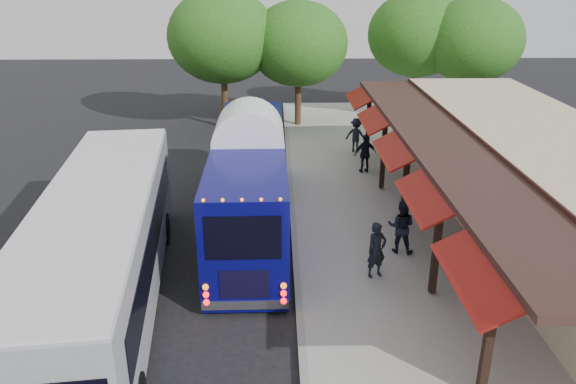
% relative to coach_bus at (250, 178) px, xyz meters
% --- Properties ---
extents(ground, '(90.00, 90.00, 0.00)m').
position_rel_coach_bus_xyz_m(ground, '(1.45, -4.72, -1.91)').
color(ground, black).
rests_on(ground, ground).
extents(sidewalk, '(10.00, 40.00, 0.15)m').
position_rel_coach_bus_xyz_m(sidewalk, '(6.45, -0.72, -1.84)').
color(sidewalk, '#9E9B93').
rests_on(sidewalk, ground).
extents(curb, '(0.20, 40.00, 0.16)m').
position_rel_coach_bus_xyz_m(curb, '(1.50, -0.72, -1.84)').
color(curb, gray).
rests_on(curb, ground).
extents(station_shelter, '(8.15, 20.00, 3.60)m').
position_rel_coach_bus_xyz_m(station_shelter, '(9.83, -0.72, -0.07)').
color(station_shelter, tan).
rests_on(station_shelter, ground).
extents(coach_bus, '(2.48, 11.21, 3.56)m').
position_rel_coach_bus_xyz_m(coach_bus, '(0.00, 0.00, 0.00)').
color(coach_bus, '#08085F').
rests_on(coach_bus, ground).
extents(city_bus, '(4.05, 12.62, 3.33)m').
position_rel_coach_bus_xyz_m(city_bus, '(-3.69, -4.90, -0.07)').
color(city_bus, gray).
rests_on(city_bus, ground).
extents(ped_a, '(0.74, 0.63, 1.71)m').
position_rel_coach_bus_xyz_m(ped_a, '(3.81, -3.68, -0.91)').
color(ped_a, black).
rests_on(ped_a, sidewalk).
extents(ped_b, '(1.03, 0.90, 1.77)m').
position_rel_coach_bus_xyz_m(ped_b, '(4.85, -2.17, -0.88)').
color(ped_b, black).
rests_on(ped_b, sidewalk).
extents(ped_c, '(1.08, 0.62, 1.73)m').
position_rel_coach_bus_xyz_m(ped_c, '(4.85, 5.39, -0.90)').
color(ped_c, black).
rests_on(ped_c, sidewalk).
extents(ped_d, '(1.27, 1.07, 1.70)m').
position_rel_coach_bus_xyz_m(ped_d, '(4.85, 8.38, -0.91)').
color(ped_d, black).
rests_on(ped_d, sidewalk).
extents(sign_board, '(0.07, 0.50, 1.10)m').
position_rel_coach_bus_xyz_m(sign_board, '(5.99, -2.32, -1.02)').
color(sign_board, black).
rests_on(sign_board, sidewalk).
extents(tree_left, '(5.53, 5.53, 7.08)m').
position_rel_coach_bus_xyz_m(tree_left, '(2.19, 13.78, 2.80)').
color(tree_left, '#382314').
rests_on(tree_left, ground).
extents(tree_mid, '(5.84, 5.84, 7.48)m').
position_rel_coach_bus_xyz_m(tree_mid, '(9.29, 15.82, 3.07)').
color(tree_mid, '#382314').
rests_on(tree_mid, ground).
extents(tree_right, '(5.66, 5.66, 7.24)m').
position_rel_coach_bus_xyz_m(tree_right, '(12.13, 14.33, 2.91)').
color(tree_right, '#382314').
rests_on(tree_right, ground).
extents(tree_far, '(6.02, 6.02, 7.71)m').
position_rel_coach_bus_xyz_m(tree_far, '(-2.01, 13.68, 3.23)').
color(tree_far, '#382314').
rests_on(tree_far, ground).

